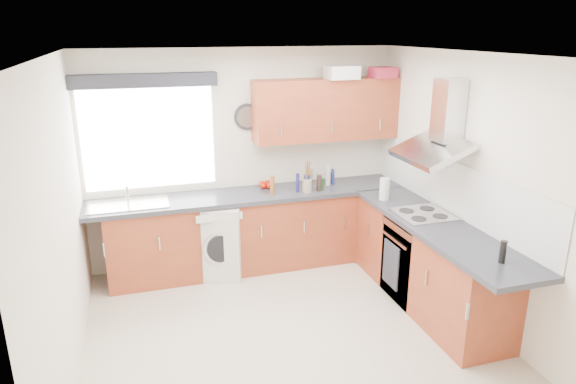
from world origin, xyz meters
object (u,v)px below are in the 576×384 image
object	(u,v)px
extractor_hood	(439,130)
upper_cabinets	(326,109)
washing_machine	(217,239)
oven	(419,259)

from	to	relation	value
extractor_hood	upper_cabinets	world-z (taller)	upper_cabinets
extractor_hood	upper_cabinets	bearing A→B (deg)	116.13
extractor_hood	washing_machine	size ratio (longest dim) A/B	0.92
extractor_hood	upper_cabinets	distance (m)	1.48
extractor_hood	washing_machine	bearing A→B (deg)	150.32
oven	washing_machine	xyz separation A→B (m)	(-1.91, 1.15, -0.00)
oven	extractor_hood	size ratio (longest dim) A/B	1.09
upper_cabinets	washing_machine	xyz separation A→B (m)	(-1.36, -0.18, -1.38)
oven	washing_machine	size ratio (longest dim) A/B	1.00
upper_cabinets	washing_machine	bearing A→B (deg)	-172.58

